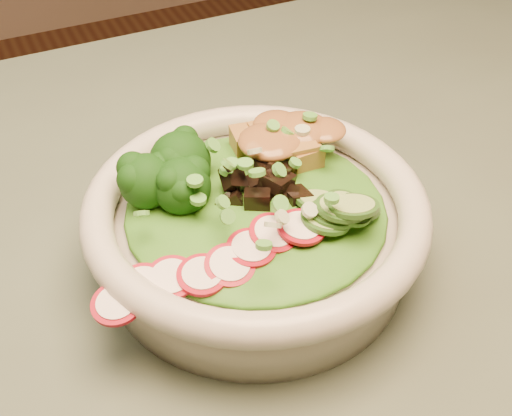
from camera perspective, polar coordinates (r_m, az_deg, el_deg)
name	(u,v)px	position (r m, az deg, el deg)	size (l,w,h in m)	color
dining_table	(330,320)	(0.67, 5.91, -8.89)	(1.20, 0.80, 0.75)	black
salad_bowl	(256,227)	(0.53, 0.00, -1.56)	(0.25, 0.25, 0.07)	beige
lettuce_bed	(256,207)	(0.52, 0.00, 0.08)	(0.19, 0.19, 0.02)	#1F5C13
broccoli_florets	(180,175)	(0.52, -6.10, 2.63)	(0.07, 0.07, 0.04)	black
radish_slices	(226,262)	(0.47, -2.38, -4.31)	(0.10, 0.04, 0.02)	maroon
cucumber_slices	(338,216)	(0.49, 6.58, -0.68)	(0.07, 0.07, 0.03)	#A0C06B
mushroom_heap	(262,184)	(0.52, 0.45, 1.93)	(0.07, 0.07, 0.04)	black
tofu_cubes	(285,150)	(0.55, 2.33, 4.65)	(0.08, 0.06, 0.03)	#915E30
peanut_sauce	(285,137)	(0.54, 2.37, 5.69)	(0.07, 0.05, 0.01)	brown
scallion_garnish	(256,183)	(0.50, 0.00, 2.00)	(0.18, 0.18, 0.02)	#4F9F38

